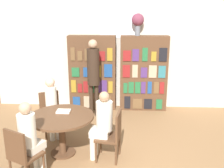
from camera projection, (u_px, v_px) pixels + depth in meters
wall_back at (118, 50)px, 6.62m from camera, size 6.40×0.07×3.00m
bookshelf_left at (93, 73)px, 6.63m from camera, size 1.17×0.34×1.88m
bookshelf_right at (144, 74)px, 6.56m from camera, size 1.17×0.34×1.88m
flower_vase at (138, 21)px, 6.22m from camera, size 0.29×0.29×0.52m
reading_table at (61, 123)px, 4.55m from camera, size 1.13×1.13×0.73m
chair_near_camera at (22, 153)px, 3.82m from camera, size 0.54×0.54×0.87m
chair_left_side at (51, 111)px, 5.37m from camera, size 0.54×0.54×0.87m
chair_far_side at (112, 134)px, 4.41m from camera, size 0.45×0.45×0.87m
seated_reader_left at (52, 105)px, 5.15m from camera, size 0.35×0.39×1.23m
seated_reader_right at (102, 121)px, 4.39m from camera, size 0.39×0.32×1.22m
seated_reader_back at (30, 135)px, 3.91m from camera, size 0.38×0.40×1.22m
librarian_standing at (93, 70)px, 6.09m from camera, size 0.29×0.56×1.84m
open_book_on_table at (64, 111)px, 4.66m from camera, size 0.24×0.18×0.03m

